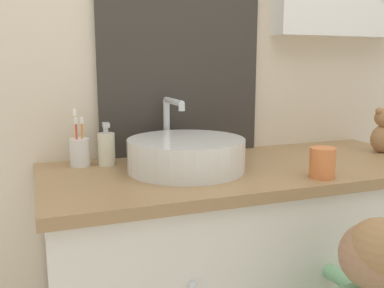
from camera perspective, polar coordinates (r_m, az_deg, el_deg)
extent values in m
cube|color=beige|center=(1.75, 2.79, 11.66)|extent=(3.20, 0.06, 2.50)
cube|color=#332D28|center=(1.66, -1.50, 15.02)|extent=(0.64, 0.02, 1.22)
cube|color=#B2C1CC|center=(1.66, -1.43, 15.03)|extent=(0.58, 0.01, 1.16)
cube|color=silver|center=(1.66, 7.16, -18.23)|extent=(1.36, 0.55, 0.84)
cube|color=#99754C|center=(1.50, 7.54, -3.51)|extent=(1.40, 0.59, 0.03)
sphere|color=silver|center=(1.22, 0.05, -18.40)|extent=(0.02, 0.02, 0.02)
sphere|color=silver|center=(1.53, 23.32, -12.97)|extent=(0.02, 0.02, 0.02)
cylinder|color=silver|center=(1.41, -0.77, -1.40)|extent=(0.39, 0.39, 0.11)
cylinder|color=silver|center=(1.40, -0.77, 0.58)|extent=(0.32, 0.32, 0.01)
cylinder|color=silver|center=(1.60, -3.40, 2.06)|extent=(0.02, 0.02, 0.22)
cylinder|color=silver|center=(1.51, -2.47, 5.68)|extent=(0.02, 0.17, 0.02)
cylinder|color=silver|center=(1.43, -1.38, 4.91)|extent=(0.02, 0.02, 0.02)
sphere|color=white|center=(1.65, 0.17, -0.25)|extent=(0.05, 0.05, 0.05)
cylinder|color=silver|center=(1.52, -14.72, -1.09)|extent=(0.07, 0.07, 0.10)
cylinder|color=orange|center=(1.51, -14.40, 0.52)|extent=(0.01, 0.01, 0.16)
cube|color=white|center=(1.50, -14.52, 3.07)|extent=(0.01, 0.02, 0.02)
cylinder|color=#E5CC4C|center=(1.52, -15.24, 1.04)|extent=(0.01, 0.01, 0.18)
cube|color=white|center=(1.51, -15.39, 4.10)|extent=(0.01, 0.02, 0.02)
cylinder|color=#D6423D|center=(1.50, -15.12, 0.42)|extent=(0.01, 0.01, 0.16)
cube|color=white|center=(1.49, -15.25, 3.01)|extent=(0.01, 0.02, 0.02)
cylinder|color=beige|center=(1.51, -11.33, -0.69)|extent=(0.06, 0.06, 0.11)
cylinder|color=silver|center=(1.50, -11.43, 1.83)|extent=(0.02, 0.02, 0.02)
cube|color=silver|center=(1.48, -11.39, 2.50)|extent=(0.02, 0.03, 0.02)
sphere|color=#997051|center=(1.20, 23.05, -13.55)|extent=(0.17, 0.17, 0.17)
sphere|color=#997047|center=(1.18, 23.81, -12.76)|extent=(0.16, 0.16, 0.16)
cylinder|color=#7FBC89|center=(1.43, 18.93, -16.37)|extent=(0.07, 0.25, 0.05)
cylinder|color=#3884DB|center=(1.49, 15.61, -13.27)|extent=(0.01, 0.05, 0.12)
ellipsoid|color=#9E7047|center=(1.85, 24.06, 0.63)|extent=(0.10, 0.08, 0.11)
sphere|color=#9E7047|center=(1.84, 24.26, 3.21)|extent=(0.07, 0.07, 0.07)
sphere|color=#9E7047|center=(1.82, 23.69, 4.06)|extent=(0.03, 0.03, 0.03)
cylinder|color=orange|center=(1.38, 16.99, -2.40)|extent=(0.08, 0.08, 0.09)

